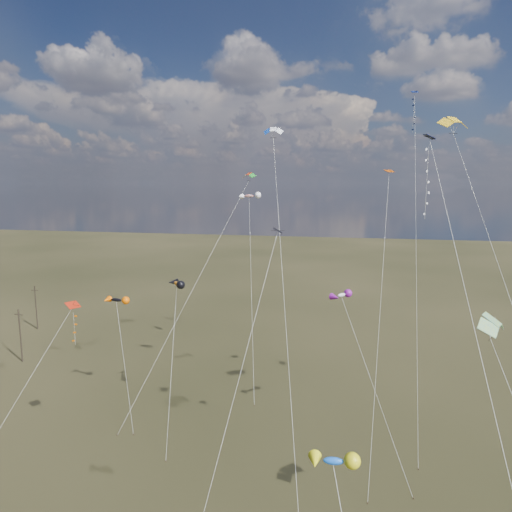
# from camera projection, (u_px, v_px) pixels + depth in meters

# --- Properties ---
(utility_pole_near) EXTENTS (1.40, 0.20, 8.00)m
(utility_pole_near) POSITION_uv_depth(u_px,v_px,m) (20.00, 335.00, 67.16)
(utility_pole_near) COLOR black
(utility_pole_near) RESTS_ON ground
(utility_pole_far) EXTENTS (1.40, 0.20, 8.00)m
(utility_pole_far) POSITION_uv_depth(u_px,v_px,m) (36.00, 307.00, 82.30)
(utility_pole_far) COLOR black
(utility_pole_far) RESTS_ON ground
(diamond_navy_tall) EXTENTS (0.89, 20.52, 37.43)m
(diamond_navy_tall) POSITION_uv_depth(u_px,v_px,m) (414.00, 133.00, 54.88)
(diamond_navy_tall) COLOR #0A174E
(diamond_navy_tall) RESTS_ON ground
(diamond_black_mid) EXTENTS (3.90, 17.73, 22.22)m
(diamond_black_mid) POSITION_uv_depth(u_px,v_px,m) (258.00, 306.00, 37.71)
(diamond_black_mid) COLOR black
(diamond_black_mid) RESTS_ON ground
(diamond_red_low) EXTENTS (7.03, 9.20, 15.05)m
(diamond_red_low) POSITION_uv_depth(u_px,v_px,m) (69.00, 330.00, 43.19)
(diamond_red_low) COLOR #B01F0C
(diamond_red_low) RESTS_ON ground
(diamond_navy_right) EXTENTS (4.90, 22.57, 29.56)m
(diamond_navy_right) POSITION_uv_depth(u_px,v_px,m) (433.00, 201.00, 30.97)
(diamond_navy_right) COLOR #0F164C
(diamond_navy_right) RESTS_ON ground
(diamond_orange_center) EXTENTS (2.31, 15.87, 27.63)m
(diamond_orange_center) POSITION_uv_depth(u_px,v_px,m) (384.00, 255.00, 44.74)
(diamond_orange_center) COLOR #C74704
(diamond_orange_center) RESTS_ON ground
(parafoil_yellow) EXTENTS (10.03, 15.89, 32.23)m
(parafoil_yellow) POSITION_uv_depth(u_px,v_px,m) (455.00, 121.00, 38.71)
(parafoil_yellow) COLOR gold
(parafoil_yellow) RESTS_ON ground
(parafoil_blue_white) EXTENTS (6.91, 22.21, 32.48)m
(parafoil_blue_white) POSITION_uv_depth(u_px,v_px,m) (273.00, 132.00, 48.67)
(parafoil_blue_white) COLOR blue
(parafoil_blue_white) RESTS_ON ground
(parafoil_striped) EXTENTS (6.36, 15.45, 18.78)m
(parafoil_striped) POSITION_uv_depth(u_px,v_px,m) (492.00, 320.00, 27.46)
(parafoil_striped) COLOR #E4EA0C
(parafoil_striped) RESTS_ON ground
(parafoil_tricolor) EXTENTS (10.78, 22.04, 27.99)m
(parafoil_tricolor) POSITION_uv_depth(u_px,v_px,m) (248.00, 176.00, 61.77)
(parafoil_tricolor) COLOR gold
(parafoil_tricolor) RESTS_ON ground
(novelty_black_orange) EXTENTS (6.67, 7.63, 13.06)m
(novelty_black_orange) POSITION_uv_depth(u_px,v_px,m) (116.00, 300.00, 53.79)
(novelty_black_orange) COLOR black
(novelty_black_orange) RESTS_ON ground
(novelty_orange_black) EXTENTS (3.61, 11.04, 15.73)m
(novelty_orange_black) POSITION_uv_depth(u_px,v_px,m) (177.00, 284.00, 50.59)
(novelty_orange_black) COLOR orange
(novelty_orange_black) RESTS_ON ground
(novelty_white_purple) EXTENTS (7.63, 10.77, 15.37)m
(novelty_white_purple) POSITION_uv_depth(u_px,v_px,m) (342.00, 296.00, 46.46)
(novelty_white_purple) COLOR silver
(novelty_white_purple) RESTS_ON ground
(novelty_redwhite_stripe) EXTENTS (6.50, 19.76, 24.89)m
(novelty_redwhite_stripe) POSITION_uv_depth(u_px,v_px,m) (249.00, 196.00, 69.61)
(novelty_redwhite_stripe) COLOR red
(novelty_redwhite_stripe) RESTS_ON ground
(novelty_blue_yellow) EXTENTS (4.78, 8.91, 13.97)m
(novelty_blue_yellow) POSITION_uv_depth(u_px,v_px,m) (334.00, 463.00, 20.99)
(novelty_blue_yellow) COLOR blue
(novelty_blue_yellow) RESTS_ON ground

